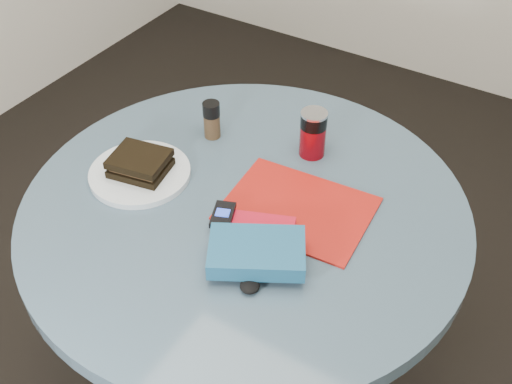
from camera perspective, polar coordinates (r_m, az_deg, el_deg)
The scene contains 10 objects.
table at distance 1.54m, azimuth -0.95°, elevation -5.57°, with size 1.00×1.00×0.75m.
plate at distance 1.52m, azimuth -10.28°, elevation 1.64°, with size 0.24×0.24×0.02m, color silver.
sandwich at distance 1.50m, azimuth -10.28°, elevation 2.53°, with size 0.14×0.13×0.04m.
soda_can at distance 1.53m, azimuth 5.09°, elevation 5.21°, with size 0.07×0.07×0.12m.
pepper_grinder at distance 1.60m, azimuth -3.96°, elevation 6.44°, with size 0.05×0.05×0.10m.
magazine at distance 1.41m, azimuth 3.71°, elevation -1.48°, with size 0.31×0.24×0.01m, color #9C140E.
red_book at distance 1.35m, azimuth 0.03°, elevation -3.53°, with size 0.16×0.10×0.01m, color red.
novel at distance 1.27m, azimuth 0.07°, elevation -5.36°, with size 0.19×0.12×0.04m, color navy.
mp3_player at distance 1.37m, azimuth -2.97°, elevation -2.06°, with size 0.07×0.09×0.01m.
headphones at distance 1.26m, azimuth -1.57°, elevation -7.79°, with size 0.10×0.05×0.02m.
Camera 1 is at (0.57, -0.88, 1.71)m, focal length 45.00 mm.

